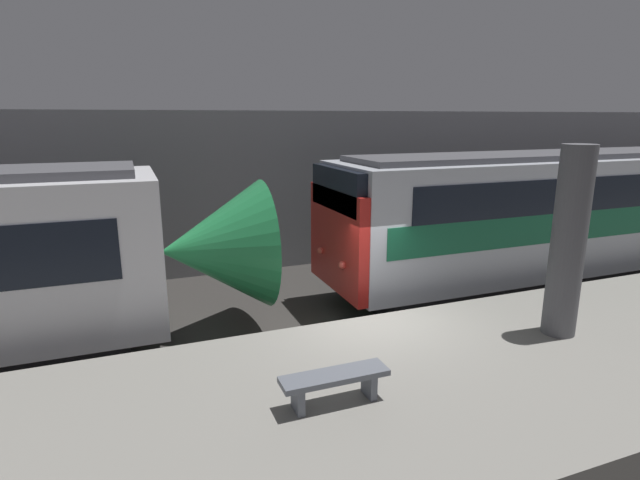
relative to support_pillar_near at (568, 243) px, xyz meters
name	(u,v)px	position (x,y,z in m)	size (l,w,h in m)	color
ground_plane	(366,357)	(-2.87, 1.95, -2.59)	(120.00, 120.00, 0.00)	#33302D
platform	(437,399)	(-2.87, -0.48, -2.14)	(40.00, 4.85, 0.90)	gray
station_rear_barrier	(273,192)	(-2.87, 8.63, -0.14)	(50.00, 0.15, 4.89)	gray
support_pillar_near	(568,243)	(0.00, 0.00, 0.00)	(0.58, 0.58, 3.37)	#56565B
train_boxy	(631,211)	(7.09, 4.19, -0.64)	(19.66, 2.98, 3.78)	black
platform_bench	(335,381)	(-4.67, -0.66, -1.35)	(1.50, 0.40, 0.45)	slate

